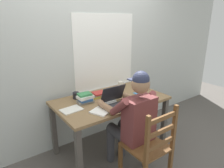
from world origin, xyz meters
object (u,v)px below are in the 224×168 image
Objects in this scene: computer_mouse at (134,100)px; coffee_mug_dark at (76,95)px; wooden_chair at (150,148)px; laptop at (118,101)px; book_stack_side at (99,94)px; coffee_mug_spare at (121,85)px; desk at (111,106)px; seated_person at (132,118)px; coffee_mug_white at (117,93)px; book_stack_main at (85,98)px; landscape_photo_print at (138,93)px.

computer_mouse is 0.84× the size of coffee_mug_dark.
laptop is at bearing 89.82° from wooden_chair.
coffee_mug_spare is at bearing 13.73° from book_stack_side.
desk is 1.13× the size of seated_person.
seated_person is at bearing -119.51° from coffee_mug_spare.
book_stack_side is at bearing -166.27° from coffee_mug_spare.
seated_person is 10.89× the size of coffee_mug_spare.
seated_person is 1.32× the size of wooden_chair.
wooden_chair is at bearing -90.00° from seated_person.
wooden_chair reaches higher than coffee_mug_white.
book_stack_side is (0.25, 0.08, -0.03)m from book_stack_main.
laptop is 0.30m from coffee_mug_white.
computer_mouse is (0.24, 0.52, 0.30)m from wooden_chair.
coffee_mug_white is at bearing 71.48° from seated_person.
book_stack_main is (-0.28, 0.29, 0.01)m from laptop.
landscape_photo_print is (0.49, 0.16, -0.05)m from laptop.
book_stack_side is at bearing 162.98° from landscape_photo_print.
seated_person is at bearing -133.08° from landscape_photo_print.
coffee_mug_dark is at bearing 136.05° from computer_mouse.
laptop is at bearing -46.43° from book_stack_main.
coffee_mug_white is (0.12, 0.04, 0.14)m from desk.
coffee_mug_spare is (0.74, -0.00, 0.01)m from coffee_mug_dark.
book_stack_main is (-0.28, 0.57, 0.12)m from seated_person.
computer_mouse is at bearing -136.53° from landscape_photo_print.
landscape_photo_print is at bearing 18.30° from laptop.
seated_person reaches higher than book_stack_side.
coffee_mug_spare is (0.19, 0.52, 0.03)m from computer_mouse.
landscape_photo_print is (0.49, 0.72, 0.29)m from wooden_chair.
coffee_mug_white is 0.24m from book_stack_side.
coffee_mug_dark is (-0.54, 0.52, 0.03)m from computer_mouse.
computer_mouse is 0.48× the size of book_stack_main.
coffee_mug_white is 0.98× the size of coffee_mug_dark.
wooden_chair is 0.91m from landscape_photo_print.
laptop is (-0.05, -0.21, 0.15)m from desk.
coffee_mug_white is 0.58× the size of book_stack_side.
coffee_mug_white is at bearing -5.90° from book_stack_main.
computer_mouse is 0.29m from coffee_mug_white.
wooden_chair is 0.88m from coffee_mug_white.
desk is 0.49m from coffee_mug_spare.
landscape_photo_print is at bearing 55.76° from wooden_chair.
desk is at bearing -37.46° from coffee_mug_dark.
laptop is (0.00, 0.27, 0.11)m from seated_person.
book_stack_main reaches higher than coffee_mug_spare.
coffee_mug_dark is at bearing 157.86° from book_stack_side.
coffee_mug_dark is 0.30m from book_stack_side.
coffee_mug_spare is 0.33m from landscape_photo_print.
desk is at bearing -64.29° from book_stack_side.
seated_person reaches higher than coffee_mug_spare.
laptop is at bearing -85.65° from book_stack_side.
coffee_mug_dark is 0.59× the size of book_stack_side.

